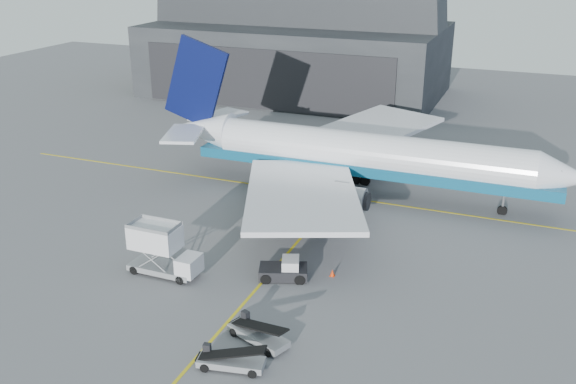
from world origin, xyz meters
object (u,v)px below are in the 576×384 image
at_px(catering_truck, 162,250).
at_px(belt_loader_a, 230,361).
at_px(airliner, 354,154).
at_px(belt_loader_b, 258,334).
at_px(pushback_tug, 285,270).

height_order(catering_truck, belt_loader_a, catering_truck).
relative_size(airliner, belt_loader_b, 9.18).
xyz_separation_m(airliner, catering_truck, (-9.44, -23.08, -2.37)).
height_order(pushback_tug, belt_loader_a, same).
bearing_deg(pushback_tug, airliner, 70.81).
relative_size(airliner, catering_truck, 7.46).
xyz_separation_m(airliner, belt_loader_a, (1.33, -32.26, -3.95)).
xyz_separation_m(catering_truck, belt_loader_a, (10.77, -9.18, -1.58)).
bearing_deg(pushback_tug, belt_loader_b, -99.43).
relative_size(catering_truck, pushback_tug, 1.40).
bearing_deg(belt_loader_a, pushback_tug, 84.60).
bearing_deg(airliner, belt_loader_b, -86.52).
distance_m(catering_truck, belt_loader_a, 14.24).
bearing_deg(airliner, pushback_tug, -89.54).
height_order(catering_truck, belt_loader_b, catering_truck).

